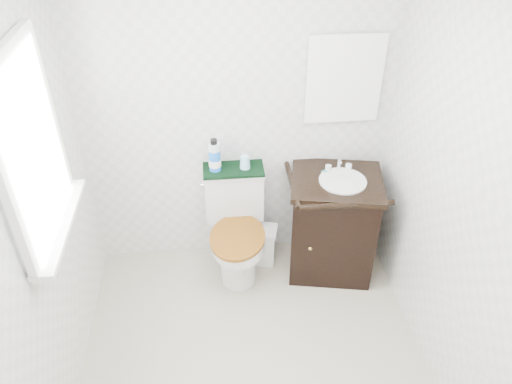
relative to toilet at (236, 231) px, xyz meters
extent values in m
plane|color=#A29982|center=(0.05, -0.97, -0.36)|extent=(2.40, 2.40, 0.00)
plane|color=silver|center=(0.05, 0.23, 0.84)|extent=(2.40, 0.00, 2.40)
plane|color=silver|center=(-1.05, -0.97, 0.84)|extent=(0.00, 2.40, 2.40)
plane|color=silver|center=(1.15, -0.97, 0.84)|extent=(0.00, 2.40, 2.40)
cube|color=white|center=(-1.02, -0.72, 1.19)|extent=(0.02, 0.70, 0.90)
cube|color=silver|center=(0.77, 0.21, 1.09)|extent=(0.50, 0.02, 0.60)
cylinder|color=silver|center=(0.00, -0.15, -0.16)|extent=(0.26, 0.26, 0.41)
cube|color=silver|center=(0.00, 0.10, -0.16)|extent=(0.26, 0.28, 0.41)
cube|color=silver|center=(0.00, 0.12, 0.24)|extent=(0.43, 0.18, 0.39)
cube|color=silver|center=(0.00, 0.12, 0.45)|extent=(0.45, 0.20, 0.03)
cylinder|color=silver|center=(0.00, -0.19, 0.05)|extent=(0.39, 0.39, 0.08)
cylinder|color=brown|center=(0.00, -0.19, 0.10)|extent=(0.47, 0.47, 0.03)
cube|color=black|center=(0.72, -0.06, 0.03)|extent=(0.68, 0.61, 0.78)
cube|color=black|center=(0.72, -0.06, 0.44)|extent=(0.73, 0.66, 0.04)
cylinder|color=silver|center=(0.75, -0.09, 0.46)|extent=(0.33, 0.33, 0.01)
ellipsoid|color=silver|center=(0.75, -0.09, 0.41)|extent=(0.29, 0.29, 0.14)
cylinder|color=silver|center=(0.75, 0.05, 0.51)|extent=(0.02, 0.02, 0.10)
cube|color=white|center=(0.21, 0.05, -0.22)|extent=(0.23, 0.20, 0.29)
cube|color=white|center=(0.21, 0.05, -0.05)|extent=(0.26, 0.22, 0.03)
cube|color=black|center=(0.00, 0.12, 0.47)|extent=(0.44, 0.22, 0.02)
cylinder|color=blue|center=(-0.13, 0.12, 0.56)|extent=(0.09, 0.09, 0.16)
cylinder|color=silver|center=(-0.13, 0.12, 0.67)|extent=(0.09, 0.09, 0.05)
cylinder|color=black|center=(-0.13, 0.12, 0.71)|extent=(0.05, 0.05, 0.03)
cone|color=#98DDF9|center=(0.08, 0.12, 0.53)|extent=(0.08, 0.08, 0.10)
ellipsoid|color=teal|center=(0.66, 0.03, 0.47)|extent=(0.06, 0.04, 0.02)
camera|label=1|loc=(-0.14, -2.89, 2.41)|focal=35.00mm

